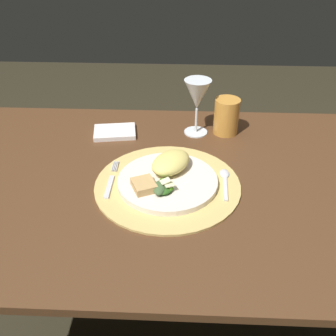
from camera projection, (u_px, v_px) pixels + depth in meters
name	position (u px, v px, depth m)	size (l,w,h in m)	color
dining_table	(181.00, 223.00, 1.09)	(1.41, 0.80, 0.74)	#4E301B
placemat	(167.00, 185.00, 0.98)	(0.37, 0.37, 0.01)	tan
dinner_plate	(167.00, 181.00, 0.97)	(0.25, 0.25, 0.01)	silver
pasta_serving	(170.00, 162.00, 0.99)	(0.12, 0.08, 0.04)	#E5D16C
salad_greens	(164.00, 186.00, 0.93)	(0.05, 0.07, 0.03)	#2A581A
bread_piece	(143.00, 185.00, 0.93)	(0.06, 0.05, 0.02)	tan
fork	(110.00, 181.00, 0.98)	(0.01, 0.16, 0.00)	silver
spoon	(224.00, 179.00, 0.99)	(0.03, 0.13, 0.01)	silver
napkin	(114.00, 132.00, 1.19)	(0.13, 0.09, 0.01)	white
wine_glass	(197.00, 96.00, 1.14)	(0.08, 0.08, 0.17)	silver
amber_tumbler	(226.00, 116.00, 1.18)	(0.08, 0.08, 0.11)	gold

